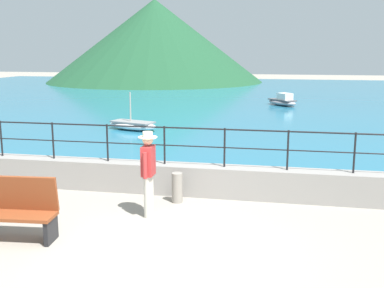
{
  "coord_description": "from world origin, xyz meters",
  "views": [
    {
      "loc": [
        2.05,
        -7.15,
        3.33
      ],
      "look_at": [
        -0.15,
        3.7,
        1.1
      ],
      "focal_mm": 43.71,
      "sensor_mm": 36.0,
      "label": 1
    }
  ],
  "objects": [
    {
      "name": "bollard",
      "position": [
        -0.25,
        2.54,
        0.33
      ],
      "size": [
        0.24,
        0.24,
        0.67
      ],
      "primitive_type": "cylinder",
      "color": "gray",
      "rests_on": "ground"
    },
    {
      "name": "lake_water",
      "position": [
        0.0,
        25.84,
        0.03
      ],
      "size": [
        64.0,
        44.32,
        0.06
      ],
      "primitive_type": "cube",
      "color": "#236B89",
      "rests_on": "ground"
    },
    {
      "name": "boat_0",
      "position": [
        1.82,
        21.43,
        0.33
      ],
      "size": [
        2.16,
        2.35,
        0.76
      ],
      "color": "gray",
      "rests_on": "lake_water"
    },
    {
      "name": "promenade_wall",
      "position": [
        0.0,
        3.2,
        0.35
      ],
      "size": [
        20.0,
        0.56,
        0.7
      ],
      "primitive_type": "cube",
      "color": "gray",
      "rests_on": "ground"
    },
    {
      "name": "hill_main",
      "position": [
        -11.78,
        41.39,
        4.28
      ],
      "size": [
        22.79,
        22.79,
        8.56
      ],
      "primitive_type": "cone",
      "color": "#1E4C2D",
      "rests_on": "ground"
    },
    {
      "name": "person_walking",
      "position": [
        -0.61,
        1.57,
        0.98
      ],
      "size": [
        0.38,
        0.57,
        1.75
      ],
      "color": "beige",
      "rests_on": "ground"
    },
    {
      "name": "bench_main",
      "position": [
        -2.73,
        -0.02,
        0.56
      ],
      "size": [
        1.74,
        0.71,
        1.13
      ],
      "color": "brown",
      "rests_on": "ground"
    },
    {
      "name": "boat_1",
      "position": [
        -4.22,
        11.25,
        0.26
      ],
      "size": [
        2.47,
        1.57,
        1.57
      ],
      "color": "white",
      "rests_on": "lake_water"
    },
    {
      "name": "ground_plane",
      "position": [
        0.0,
        0.0,
        0.0
      ],
      "size": [
        120.0,
        120.0,
        0.0
      ],
      "primitive_type": "plane",
      "color": "gray"
    },
    {
      "name": "railing",
      "position": [
        -0.0,
        3.2,
        1.31
      ],
      "size": [
        18.44,
        0.04,
        0.9
      ],
      "color": "black",
      "rests_on": "promenade_wall"
    }
  ]
}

